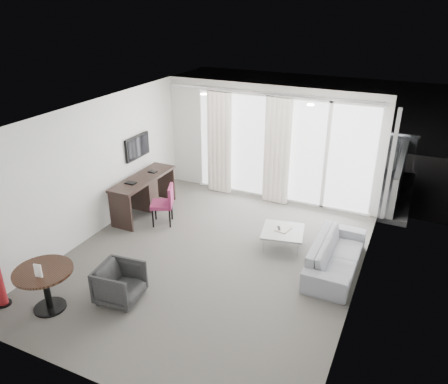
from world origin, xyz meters
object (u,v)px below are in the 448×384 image
at_px(desk, 144,195).
at_px(rattan_chair_b, 359,169).
at_px(tub_armchair, 120,283).
at_px(desk_chair, 162,205).
at_px(coffee_table, 282,238).
at_px(round_table, 47,290).
at_px(rattan_chair_a, 330,172).
at_px(sofa, 336,255).

height_order(desk, rattan_chair_b, rattan_chair_b).
bearing_deg(rattan_chair_b, tub_armchair, -104.02).
bearing_deg(tub_armchair, rattan_chair_b, -28.97).
relative_size(desk, desk_chair, 2.08).
distance_m(tub_armchair, rattan_chair_b, 6.67).
bearing_deg(coffee_table, tub_armchair, -124.86).
height_order(round_table, rattan_chair_b, rattan_chair_b).
bearing_deg(desk_chair, tub_armchair, -96.98).
bearing_deg(desk, rattan_chair_a, 42.91).
xyz_separation_m(sofa, rattan_chair_b, (-0.26, 3.91, 0.15)).
bearing_deg(desk_chair, round_table, -116.32).
bearing_deg(coffee_table, sofa, -17.31).
bearing_deg(rattan_chair_a, round_table, -135.30).
xyz_separation_m(desk_chair, rattan_chair_a, (2.71, 3.35, -0.04)).
height_order(rattan_chair_a, rattan_chair_b, rattan_chair_b).
xyz_separation_m(rattan_chair_a, rattan_chair_b, (0.62, 0.40, 0.05)).
bearing_deg(desk_chair, rattan_chair_b, 24.15).
height_order(coffee_table, rattan_chair_b, rattan_chair_b).
relative_size(desk, rattan_chair_a, 2.29).
bearing_deg(round_table, tub_armchair, 36.63).
xyz_separation_m(desk, tub_armchair, (1.36, -2.65, -0.11)).
bearing_deg(tub_armchair, sofa, -57.95).
height_order(desk_chair, round_table, desk_chair).
bearing_deg(desk_chair, rattan_chair_a, 26.77).
relative_size(desk_chair, sofa, 0.45).
distance_m(desk, rattan_chair_b, 5.27).
height_order(round_table, tub_armchair, round_table).
relative_size(desk, sofa, 0.93).
bearing_deg(rattan_chair_a, desk, -158.55).
relative_size(coffee_table, rattan_chair_b, 0.87).
distance_m(desk_chair, round_table, 3.03).
distance_m(desk_chair, tub_armchair, 2.51).
bearing_deg(tub_armchair, rattan_chair_a, -25.05).
height_order(desk, desk_chair, desk_chair).
distance_m(desk_chair, rattan_chair_b, 5.02).
height_order(desk, rattan_chair_a, desk).
distance_m(desk, desk_chair, 0.67).
relative_size(desk, coffee_table, 2.34).
relative_size(desk_chair, tub_armchair, 1.29).
bearing_deg(desk, sofa, -5.67).
bearing_deg(sofa, tub_armchair, 128.20).
height_order(desk, tub_armchair, desk).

